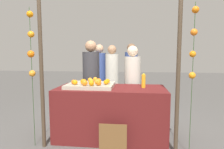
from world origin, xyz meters
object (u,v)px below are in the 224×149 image
(orange_0, at_px, (99,83))
(vendor_right, at_px, (132,88))
(chalkboard_sign, at_px, (113,139))
(vendor_left, at_px, (91,85))
(orange_1, at_px, (95,79))
(stall_counter, at_px, (111,113))
(juice_bottle, at_px, (144,81))

(orange_0, bearing_deg, vendor_right, 59.64)
(chalkboard_sign, bearing_deg, orange_0, 126.71)
(orange_0, relative_size, vendor_left, 0.05)
(vendor_left, bearing_deg, vendor_right, 0.33)
(orange_1, distance_m, chalkboard_sign, 1.17)
(vendor_left, bearing_deg, stall_counter, -53.83)
(orange_1, bearing_deg, orange_0, -71.90)
(orange_0, relative_size, vendor_right, 0.05)
(chalkboard_sign, bearing_deg, juice_bottle, 53.69)
(vendor_left, bearing_deg, juice_bottle, -31.38)
(vendor_left, relative_size, vendor_right, 1.07)
(orange_1, xyz_separation_m, vendor_right, (0.66, 0.42, -0.23))
(chalkboard_sign, xyz_separation_m, vendor_left, (-0.58, 1.22, 0.57))
(vendor_left, height_order, vendor_right, vendor_left)
(juice_bottle, relative_size, chalkboard_sign, 0.52)
(orange_1, relative_size, vendor_right, 0.05)
(orange_1, bearing_deg, vendor_left, 112.18)
(chalkboard_sign, relative_size, vendor_left, 0.27)
(chalkboard_sign, relative_size, vendor_right, 0.29)
(stall_counter, xyz_separation_m, vendor_right, (0.34, 0.67, 0.30))
(vendor_right, bearing_deg, vendor_left, -179.67)
(vendor_right, bearing_deg, juice_bottle, -73.12)
(juice_bottle, bearing_deg, chalkboard_sign, -126.31)
(juice_bottle, relative_size, vendor_right, 0.15)
(orange_1, xyz_separation_m, vendor_left, (-0.17, 0.42, -0.18))
(orange_0, height_order, vendor_right, vendor_right)
(orange_0, distance_m, juice_bottle, 0.74)
(chalkboard_sign, bearing_deg, orange_1, 117.01)
(juice_bottle, distance_m, vendor_right, 0.69)
(orange_1, bearing_deg, stall_counter, -38.04)
(juice_bottle, bearing_deg, orange_1, 166.42)
(vendor_right, bearing_deg, orange_0, -120.36)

